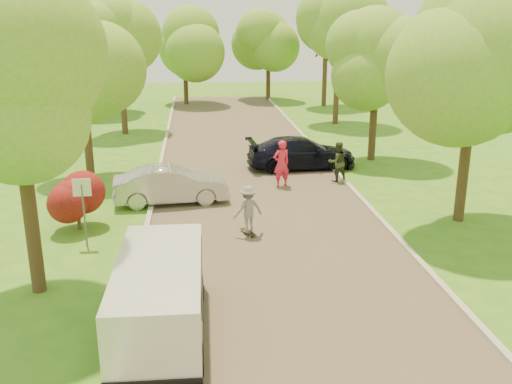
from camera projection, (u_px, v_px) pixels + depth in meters
name	position (u px, v px, depth m)	size (l,w,h in m)	color
ground	(291.00, 296.00, 14.64)	(100.00, 100.00, 0.00)	#34751C
road	(257.00, 200.00, 22.23)	(8.00, 60.00, 0.01)	#4C4438
curb_left	(152.00, 202.00, 21.81)	(0.18, 60.00, 0.12)	#B2AD9E
curb_right	(358.00, 196.00, 22.63)	(0.18, 60.00, 0.12)	#B2AD9E
street_sign	(83.00, 198.00, 17.39)	(0.55, 0.06, 2.17)	#59595E
red_shrub	(77.00, 198.00, 18.90)	(1.70, 1.70, 1.95)	#382619
tree_l_mida	(24.00, 92.00, 13.42)	(4.71, 4.60, 7.39)	#382619
tree_l_midb	(86.00, 73.00, 23.99)	(4.30, 4.20, 6.62)	#382619
tree_l_far	(123.00, 42.00, 33.28)	(4.92, 4.80, 7.79)	#382619
tree_r_mida	(482.00, 59.00, 18.47)	(5.13, 5.00, 7.95)	#382619
tree_r_midb	(381.00, 60.00, 27.17)	(4.51, 4.40, 7.01)	#382619
tree_r_far	(342.00, 33.00, 36.45)	(5.33, 5.20, 8.34)	#382619
tree_bg_a	(102.00, 39.00, 40.68)	(5.12, 5.00, 7.72)	#382619
tree_bg_b	(329.00, 34.00, 44.24)	(5.12, 5.00, 7.95)	#382619
tree_bg_c	(187.00, 41.00, 45.18)	(4.92, 4.80, 7.33)	#382619
tree_bg_d	(271.00, 36.00, 47.70)	(5.12, 5.00, 7.72)	#382619
minivan	(160.00, 296.00, 12.63)	(1.95, 4.79, 1.77)	silver
silver_sedan	(171.00, 185.00, 21.75)	(1.51, 4.34, 1.43)	#ABAAAF
dark_sedan	(301.00, 153.00, 26.75)	(2.07, 5.10, 1.48)	black
longboard	(248.00, 232.00, 18.72)	(0.50, 0.83, 0.09)	black
skateboarder	(248.00, 209.00, 18.48)	(1.02, 0.58, 1.58)	slate
person_striped	(281.00, 164.00, 23.76)	(0.72, 0.47, 1.98)	red
person_olive	(337.00, 162.00, 24.53)	(0.85, 0.66, 1.75)	#2E3721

